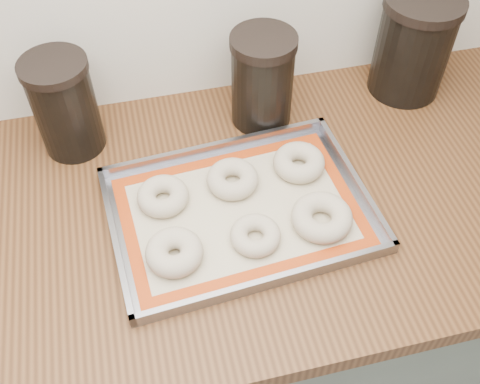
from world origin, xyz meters
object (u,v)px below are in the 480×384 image
object	(u,v)px
bagel_front_right	(322,217)
canister_right	(413,45)
bagel_front_mid	(255,235)
bagel_front_left	(174,252)
bagel_back_right	(299,162)
canister_left	(65,106)
bagel_back_mid	(233,179)
canister_mid	(262,80)
bagel_back_left	(163,196)
baking_tray	(240,211)

from	to	relation	value
bagel_front_right	canister_right	bearing A→B (deg)	47.10
bagel_front_mid	canister_right	xyz separation A→B (m)	(0.42, 0.33, 0.09)
bagel_front_left	bagel_front_mid	distance (m)	0.14
bagel_back_right	canister_left	size ratio (longest dim) A/B	0.49
bagel_back_mid	bagel_front_right	bearing A→B (deg)	-43.49
bagel_front_right	canister_left	xyz separation A→B (m)	(-0.41, 0.31, 0.08)
bagel_front_mid	canister_left	size ratio (longest dim) A/B	0.44
bagel_front_right	canister_mid	distance (m)	0.31
bagel_back_mid	canister_right	size ratio (longest dim) A/B	0.45
canister_right	canister_mid	bearing A→B (deg)	-175.90
bagel_front_left	bagel_back_left	xyz separation A→B (m)	(-0.00, 0.13, -0.00)
baking_tray	bagel_back_right	world-z (taller)	bagel_back_right
baking_tray	bagel_front_right	xyz separation A→B (m)	(0.13, -0.06, 0.02)
baking_tray	canister_mid	size ratio (longest dim) A/B	2.44
bagel_back_mid	canister_right	world-z (taller)	canister_right
bagel_front_mid	canister_left	xyz separation A→B (m)	(-0.29, 0.32, 0.08)
bagel_back_left	canister_right	bearing A→B (deg)	20.29
canister_left	canister_mid	world-z (taller)	canister_left
bagel_back_left	baking_tray	bearing A→B (deg)	-22.57
canister_left	bagel_back_left	bearing A→B (deg)	-52.86
bagel_front_left	bagel_front_right	world-z (taller)	bagel_front_left
canister_mid	canister_right	distance (m)	0.33
bagel_front_left	canister_left	distance (m)	0.36
bagel_front_mid	bagel_back_left	world-z (taller)	bagel_back_left
bagel_back_right	canister_mid	bearing A→B (deg)	100.91
bagel_front_right	bagel_back_right	xyz separation A→B (m)	(0.00, 0.14, -0.00)
bagel_front_mid	bagel_front_right	size ratio (longest dim) A/B	0.81
bagel_front_mid	canister_mid	distance (m)	0.33
bagel_back_mid	canister_right	distance (m)	0.48
bagel_front_left	bagel_back_mid	world-z (taller)	bagel_front_left
bagel_back_right	canister_left	distance (m)	0.46
canister_left	canister_right	distance (m)	0.71
baking_tray	bagel_front_left	xyz separation A→B (m)	(-0.13, -0.07, 0.02)
bagel_front_left	bagel_front_right	bearing A→B (deg)	2.81
bagel_front_right	canister_right	xyz separation A→B (m)	(0.30, 0.32, 0.09)
bagel_front_right	canister_left	size ratio (longest dim) A/B	0.54
bagel_front_left	bagel_back_mid	distance (m)	0.19
canister_left	bagel_back_mid	bearing A→B (deg)	-33.47
baking_tray	bagel_back_left	size ratio (longest dim) A/B	5.14
baking_tray	bagel_back_mid	xyz separation A→B (m)	(0.00, 0.07, 0.02)
baking_tray	canister_left	xyz separation A→B (m)	(-0.28, 0.25, 0.09)
bagel_back_mid	bagel_back_right	bearing A→B (deg)	4.76
baking_tray	bagel_back_left	world-z (taller)	bagel_back_left
bagel_front_mid	bagel_back_mid	bearing A→B (deg)	94.06
baking_tray	bagel_back_mid	bearing A→B (deg)	88.81
bagel_front_right	bagel_back_left	size ratio (longest dim) A/B	1.15
baking_tray	bagel_front_mid	bearing A→B (deg)	-80.97
bagel_front_mid	bagel_front_right	distance (m)	0.12
baking_tray	bagel_back_right	bearing A→B (deg)	29.67
bagel_front_left	bagel_back_right	bearing A→B (deg)	29.46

